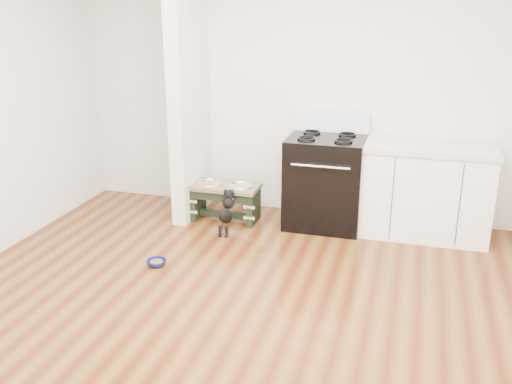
{
  "coord_description": "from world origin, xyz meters",
  "views": [
    {
      "loc": [
        1.1,
        -3.31,
        2.24
      ],
      "look_at": [
        -0.31,
        1.58,
        0.49
      ],
      "focal_mm": 40.0,
      "sensor_mm": 36.0,
      "label": 1
    }
  ],
  "objects": [
    {
      "name": "oven_range",
      "position": [
        0.25,
        2.16,
        0.48
      ],
      "size": [
        0.76,
        0.69,
        1.14
      ],
      "color": "black",
      "rests_on": "ground"
    },
    {
      "name": "partition_wall",
      "position": [
        -1.18,
        2.1,
        1.35
      ],
      "size": [
        0.15,
        0.8,
        2.7
      ],
      "primitive_type": "cube",
      "color": "silver",
      "rests_on": "ground"
    },
    {
      "name": "cabinet_run",
      "position": [
        1.23,
        2.18,
        0.45
      ],
      "size": [
        1.24,
        0.64,
        0.91
      ],
      "color": "white",
      "rests_on": "ground"
    },
    {
      "name": "room_shell",
      "position": [
        0.0,
        0.0,
        1.62
      ],
      "size": [
        5.0,
        5.0,
        5.0
      ],
      "color": "silver",
      "rests_on": "ground"
    },
    {
      "name": "ground",
      "position": [
        0.0,
        0.0,
        0.0
      ],
      "size": [
        5.0,
        5.0,
        0.0
      ],
      "primitive_type": "plane",
      "color": "#4B200D",
      "rests_on": "ground"
    },
    {
      "name": "floor_bowl",
      "position": [
        -0.99,
        0.79,
        0.03
      ],
      "size": [
        0.21,
        0.21,
        0.05
      ],
      "rotation": [
        0.0,
        0.0,
        -0.26
      ],
      "color": "navy",
      "rests_on": "ground"
    },
    {
      "name": "dog_feeder",
      "position": [
        -0.77,
        1.98,
        0.28
      ],
      "size": [
        0.71,
        0.38,
        0.4
      ],
      "color": "black",
      "rests_on": "ground"
    },
    {
      "name": "puppy",
      "position": [
        -0.64,
        1.66,
        0.24
      ],
      "size": [
        0.12,
        0.36,
        0.43
      ],
      "color": "black",
      "rests_on": "ground"
    }
  ]
}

